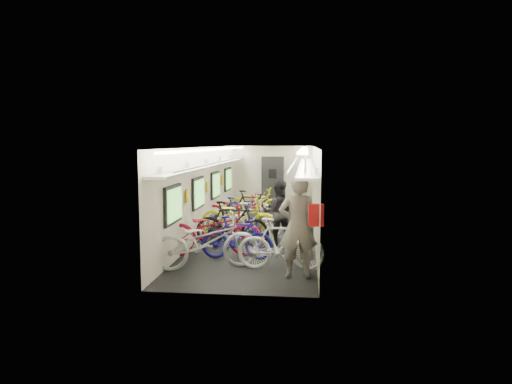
% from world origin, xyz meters
% --- Properties ---
extents(train_car_shell, '(10.00, 10.00, 10.00)m').
position_xyz_m(train_car_shell, '(-0.36, 0.71, 1.66)').
color(train_car_shell, black).
rests_on(train_car_shell, ground).
extents(bicycle_0, '(2.25, 1.43, 1.12)m').
position_xyz_m(bicycle_0, '(-0.70, -3.51, 0.56)').
color(bicycle_0, '#A2A3A6').
rests_on(bicycle_0, ground).
extents(bicycle_1, '(1.58, 0.47, 0.94)m').
position_xyz_m(bicycle_1, '(-0.21, -2.68, 0.47)').
color(bicycle_1, navy).
rests_on(bicycle_1, ground).
extents(bicycle_2, '(2.28, 1.06, 1.16)m').
position_xyz_m(bicycle_2, '(-0.78, -2.48, 0.58)').
color(bicycle_2, maroon).
rests_on(bicycle_2, ground).
extents(bicycle_3, '(1.89, 0.70, 1.11)m').
position_xyz_m(bicycle_3, '(-0.51, -1.48, 0.55)').
color(bicycle_3, black).
rests_on(bicycle_3, ground).
extents(bicycle_4, '(2.29, 1.27, 1.14)m').
position_xyz_m(bicycle_4, '(-0.48, -0.61, 0.57)').
color(bicycle_4, yellow).
rests_on(bicycle_4, ground).
extents(bicycle_5, '(1.70, 0.94, 0.98)m').
position_xyz_m(bicycle_5, '(-0.10, -0.66, 0.49)').
color(bicycle_5, silver).
rests_on(bicycle_5, ground).
extents(bicycle_6, '(2.06, 1.06, 1.03)m').
position_xyz_m(bicycle_6, '(-0.44, -0.48, 0.52)').
color(bicycle_6, '#A7A8AB').
rests_on(bicycle_6, ground).
extents(bicycle_7, '(1.69, 1.02, 0.98)m').
position_xyz_m(bicycle_7, '(-0.62, 0.35, 0.49)').
color(bicycle_7, navy).
rests_on(bicycle_7, ground).
extents(bicycle_8, '(2.11, 0.99, 1.06)m').
position_xyz_m(bicycle_8, '(-0.76, 0.82, 0.53)').
color(bicycle_8, maroon).
rests_on(bicycle_8, ground).
extents(bicycle_9, '(1.83, 1.03, 1.06)m').
position_xyz_m(bicycle_9, '(-0.43, 1.52, 0.53)').
color(bicycle_9, black).
rests_on(bicycle_9, ground).
extents(bicycle_10, '(1.97, 0.91, 1.00)m').
position_xyz_m(bicycle_10, '(-0.47, 3.01, 0.50)').
color(bicycle_10, yellow).
rests_on(bicycle_10, ground).
extents(bicycle_11, '(1.75, 0.55, 1.04)m').
position_xyz_m(bicycle_11, '(0.79, -3.44, 0.52)').
color(bicycle_11, silver).
rests_on(bicycle_11, ground).
extents(passenger_near, '(0.75, 0.54, 1.94)m').
position_xyz_m(passenger_near, '(1.12, -3.91, 0.97)').
color(passenger_near, gray).
rests_on(passenger_near, ground).
extents(passenger_mid, '(0.83, 0.68, 1.62)m').
position_xyz_m(passenger_mid, '(0.60, -1.19, 0.81)').
color(passenger_mid, black).
rests_on(passenger_mid, ground).
extents(backpack, '(0.27, 0.15, 0.38)m').
position_xyz_m(backpack, '(1.44, -4.46, 1.28)').
color(backpack, red).
rests_on(backpack, passenger_near).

